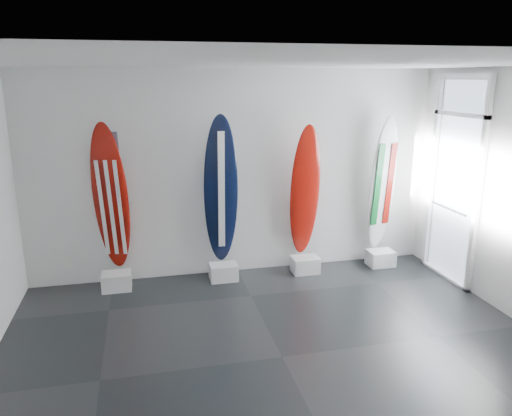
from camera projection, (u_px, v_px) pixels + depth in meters
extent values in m
plane|color=black|center=(282.00, 357.00, 5.21)|extent=(6.00, 6.00, 0.00)
plane|color=white|center=(287.00, 63.00, 4.43)|extent=(6.00, 6.00, 0.00)
plane|color=silver|center=(236.00, 174.00, 7.17)|extent=(6.00, 0.00, 6.00)
plane|color=silver|center=(424.00, 359.00, 2.47)|extent=(6.00, 0.00, 6.00)
cube|color=white|center=(117.00, 281.00, 6.84)|extent=(0.40, 0.30, 0.24)
ellipsoid|color=maroon|center=(111.00, 199.00, 6.63)|extent=(0.56, 0.51, 2.10)
cube|color=white|center=(224.00, 272.00, 7.17)|extent=(0.40, 0.30, 0.24)
ellipsoid|color=black|center=(221.00, 190.00, 6.95)|extent=(0.49, 0.24, 2.16)
cube|color=white|center=(305.00, 265.00, 7.44)|extent=(0.40, 0.30, 0.24)
ellipsoid|color=maroon|center=(305.00, 192.00, 7.25)|extent=(0.46, 0.33, 2.00)
cube|color=white|center=(381.00, 258.00, 7.71)|extent=(0.40, 0.30, 0.24)
ellipsoid|color=white|center=(383.00, 184.00, 7.51)|extent=(0.52, 0.34, 2.10)
cube|color=silver|center=(67.00, 262.00, 6.91)|extent=(0.09, 0.02, 0.13)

